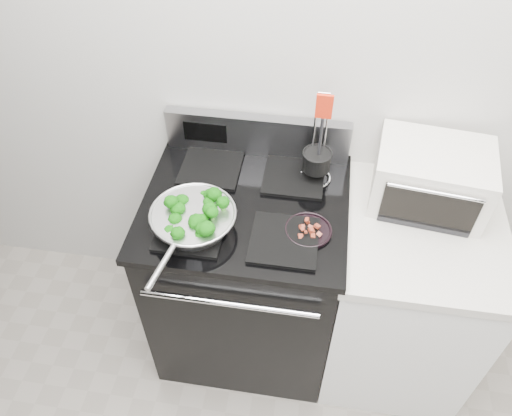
% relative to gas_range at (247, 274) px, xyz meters
% --- Properties ---
extents(back_wall, '(4.00, 0.02, 2.70)m').
position_rel_gas_range_xyz_m(back_wall, '(0.30, 0.34, 0.86)').
color(back_wall, '#B8B6AF').
rests_on(back_wall, ground).
extents(gas_range, '(0.79, 0.69, 1.13)m').
position_rel_gas_range_xyz_m(gas_range, '(0.00, 0.00, 0.00)').
color(gas_range, black).
rests_on(gas_range, floor).
extents(counter, '(0.62, 0.68, 0.92)m').
position_rel_gas_range_xyz_m(counter, '(0.68, -0.00, -0.03)').
color(counter, white).
rests_on(counter, floor).
extents(skillet, '(0.31, 0.49, 0.07)m').
position_rel_gas_range_xyz_m(skillet, '(-0.16, -0.16, 0.51)').
color(skillet, silver).
rests_on(skillet, gas_range).
extents(broccoli_pile, '(0.25, 0.25, 0.09)m').
position_rel_gas_range_xyz_m(broccoli_pile, '(-0.16, -0.16, 0.53)').
color(broccoli_pile, '#053404').
rests_on(broccoli_pile, skillet).
extents(bacon_plate, '(0.17, 0.17, 0.04)m').
position_rel_gas_range_xyz_m(bacon_plate, '(0.25, -0.11, 0.48)').
color(bacon_plate, black).
rests_on(bacon_plate, gas_range).
extents(utensil_holder, '(0.13, 0.13, 0.40)m').
position_rel_gas_range_xyz_m(utensil_holder, '(0.25, 0.17, 0.53)').
color(utensil_holder, silver).
rests_on(utensil_holder, gas_range).
extents(toaster_oven, '(0.45, 0.36, 0.24)m').
position_rel_gas_range_xyz_m(toaster_oven, '(0.69, 0.15, 0.55)').
color(toaster_oven, white).
rests_on(toaster_oven, counter).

